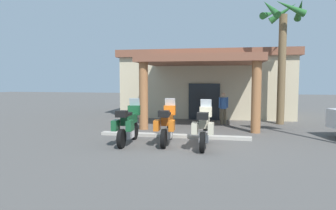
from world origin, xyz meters
name	(u,v)px	position (x,y,z in m)	size (l,w,h in m)	color
ground_plane	(187,143)	(0.00, 0.00, 0.00)	(80.00, 80.00, 0.00)	#514F4C
motel_building	(207,83)	(-0.05, 9.45, 2.12)	(10.82, 10.52, 4.11)	beige
motorcycle_green	(128,125)	(-2.09, -0.53, 0.70)	(0.71, 2.21, 1.61)	black
motorcycle_orange	(167,125)	(-0.71, -0.24, 0.70)	(0.73, 2.21, 1.61)	black
motorcycle_cream	(204,127)	(0.67, -0.57, 0.70)	(0.71, 2.21, 1.61)	black
pedestrian	(223,106)	(1.15, 5.08, 0.95)	(0.48, 0.32, 1.65)	brown
palm_tree_near_portico	(282,38)	(4.04, 5.78, 4.43)	(2.22, 2.28, 6.52)	brown
curb_strip	(174,136)	(-0.71, 1.06, 0.06)	(6.13, 0.36, 0.12)	#ADA89E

